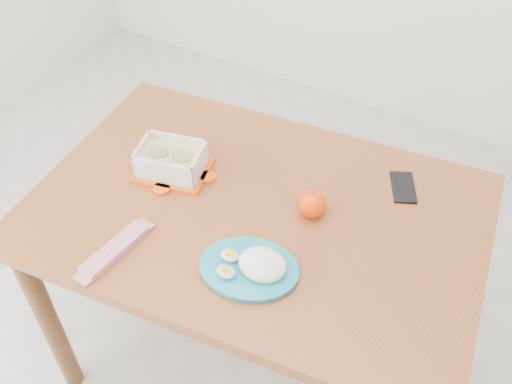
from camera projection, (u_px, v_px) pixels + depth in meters
The scene contains 7 objects.
ground at pixel (190, 355), 2.04m from camera, with size 3.50×3.50×0.00m, color #B7B7B2.
dining_table at pixel (256, 233), 1.59m from camera, with size 1.27×0.92×0.75m.
food_container at pixel (171, 161), 1.59m from camera, with size 0.23×0.20×0.09m.
orange_fruit at pixel (312, 204), 1.48m from camera, with size 0.08×0.08×0.08m, color #F14004.
rice_plate at pixel (253, 266), 1.35m from camera, with size 0.29×0.29×0.06m.
candy_bar at pixel (115, 249), 1.40m from camera, with size 0.20×0.05×0.02m, color #B00926.
smartphone at pixel (403, 187), 1.57m from camera, with size 0.06×0.12×0.01m, color black.
Camera 1 is at (0.72, -0.80, 1.84)m, focal length 40.00 mm.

